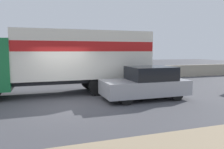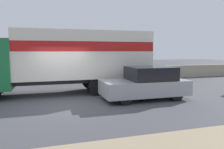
{
  "view_description": "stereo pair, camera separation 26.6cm",
  "coord_description": "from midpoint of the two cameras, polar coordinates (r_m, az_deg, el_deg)",
  "views": [
    {
      "loc": [
        -1.0,
        -8.98,
        2.28
      ],
      "look_at": [
        2.46,
        1.4,
        1.07
      ],
      "focal_mm": 35.0,
      "sensor_mm": 36.0,
      "label": 1
    },
    {
      "loc": [
        -0.75,
        -9.06,
        2.28
      ],
      "look_at": [
        2.46,
        1.4,
        1.07
      ],
      "focal_mm": 35.0,
      "sensor_mm": 36.0,
      "label": 2
    }
  ],
  "objects": [
    {
      "name": "box_truck",
      "position": [
        11.73,
        -11.85,
        4.56
      ],
      "size": [
        8.86,
        2.48,
        3.28
      ],
      "rotation": [
        0.0,
        0.0,
        3.14
      ],
      "color": "#196B38",
      "rests_on": "ground_plane"
    },
    {
      "name": "car_hatchback",
      "position": [
        10.39,
        8.19,
        -2.28
      ],
      "size": [
        4.0,
        1.84,
        1.53
      ],
      "rotation": [
        0.0,
        0.0,
        3.14
      ],
      "color": "#9E9EA3",
      "rests_on": "ground_plane"
    },
    {
      "name": "stone_wall_backdrop",
      "position": [
        16.1,
        -15.22,
        -0.24
      ],
      "size": [
        60.0,
        0.35,
        1.02
      ],
      "color": "#A39984",
      "rests_on": "ground_plane"
    },
    {
      "name": "ground_plane",
      "position": [
        9.34,
        -12.64,
        -7.99
      ],
      "size": [
        80.0,
        80.0,
        0.0
      ],
      "primitive_type": "plane",
      "color": "#47474C"
    }
  ]
}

